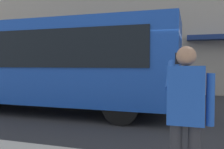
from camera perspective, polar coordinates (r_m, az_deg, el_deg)
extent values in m
plane|color=#2B2B2D|center=(7.71, 6.52, -9.91)|extent=(60.00, 60.00, 0.00)
cube|color=#1947AD|center=(8.81, -15.08, 2.71)|extent=(9.00, 2.50, 2.60)
cube|color=black|center=(7.79, -20.14, 5.62)|extent=(7.60, 0.06, 1.10)
cylinder|color=black|center=(11.58, -24.64, -3.46)|extent=(1.00, 0.28, 1.00)
cylinder|color=black|center=(8.77, 5.93, -5.08)|extent=(1.00, 0.28, 1.00)
cylinder|color=black|center=(6.66, 2.06, -7.48)|extent=(1.00, 0.28, 1.00)
cube|color=#1E4CAD|center=(2.89, 16.80, -4.61)|extent=(0.40, 0.24, 0.66)
sphere|color=#A87A5B|center=(2.87, 16.91, 4.15)|extent=(0.22, 0.22, 0.22)
cylinder|color=#1E4CAD|center=(2.90, 21.95, -5.45)|extent=(0.09, 0.09, 0.58)
cylinder|color=#1E4CAD|center=(3.04, 13.49, -0.07)|extent=(0.09, 0.48, 0.37)
cube|color=black|center=(3.17, 15.16, 3.64)|extent=(0.07, 0.01, 0.14)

